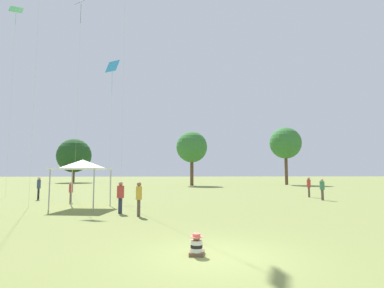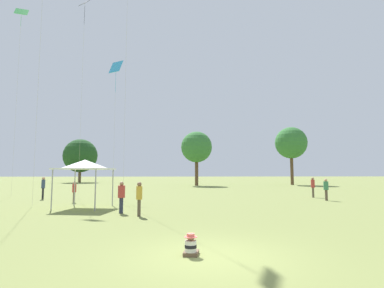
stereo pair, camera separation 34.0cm
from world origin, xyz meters
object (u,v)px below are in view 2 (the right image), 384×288
object	(u,v)px
seated_toddler	(191,246)
distant_tree_1	(80,156)
canopy_tent	(85,165)
person_standing_5	(74,190)
person_standing_3	(121,194)
person_standing_1	(313,185)
person_standing_0	(326,188)
distant_tree_2	(291,143)
person_standing_6	(139,195)
kite_0	(21,18)
kite_6	(85,12)
kite_4	(116,70)
distant_tree_0	(197,147)
person_standing_2	(43,185)

from	to	relation	value
seated_toddler	distant_tree_1	world-z (taller)	distant_tree_1
canopy_tent	distant_tree_1	xyz separation A→B (m)	(-15.64, 47.75, 3.17)
canopy_tent	distant_tree_1	bearing A→B (deg)	108.13
seated_toddler	distant_tree_1	bearing A→B (deg)	120.37
person_standing_5	person_standing_3	bearing A→B (deg)	116.44
person_standing_1	canopy_tent	size ratio (longest dim) A/B	0.52
person_standing_0	person_standing_3	xyz separation A→B (m)	(-14.68, -6.61, -0.00)
person_standing_0	distant_tree_2	xyz separation A→B (m)	(8.60, 29.17, 6.41)
person_standing_6	distant_tree_1	size ratio (longest dim) A/B	0.18
distant_tree_1	person_standing_6	bearing A→B (deg)	-69.23
kite_0	kite_6	distance (m)	6.57
seated_toddler	distant_tree_1	size ratio (longest dim) A/B	0.06
kite_4	distant_tree_2	bearing A→B (deg)	118.94
kite_0	distant_tree_0	xyz separation A→B (m)	(18.30, 21.65, -10.59)
person_standing_2	distant_tree_1	size ratio (longest dim) A/B	0.19
canopy_tent	distant_tree_0	world-z (taller)	distant_tree_0
kite_6	distant_tree_1	xyz separation A→B (m)	(-12.74, 39.91, -11.19)
person_standing_3	person_standing_0	bearing A→B (deg)	61.79
person_standing_6	kite_0	world-z (taller)	kite_0
kite_6	kite_4	bearing A→B (deg)	108.76
person_standing_3	canopy_tent	distance (m)	4.13
person_standing_3	kite_6	size ratio (longest dim) A/B	0.09
person_standing_5	canopy_tent	world-z (taller)	canopy_tent
person_standing_2	kite_6	world-z (taller)	kite_6
person_standing_1	distant_tree_0	world-z (taller)	distant_tree_0
person_standing_0	kite_6	distance (m)	26.18
person_standing_1	person_standing_6	size ratio (longest dim) A/B	1.03
kite_4	distant_tree_1	size ratio (longest dim) A/B	1.37
person_standing_2	kite_0	distance (m)	16.64
seated_toddler	person_standing_2	size ratio (longest dim) A/B	0.32
person_standing_0	distant_tree_2	size ratio (longest dim) A/B	0.17
person_standing_2	canopy_tent	bearing A→B (deg)	94.59
canopy_tent	distant_tree_2	xyz separation A→B (m)	(26.07, 33.22, 4.76)
distant_tree_0	distant_tree_1	distance (m)	29.86
canopy_tent	kite_0	distance (m)	19.41
person_standing_0	kite_6	size ratio (longest dim) A/B	0.09
canopy_tent	person_standing_5	bearing A→B (deg)	117.24
person_standing_6	person_standing_3	bearing A→B (deg)	-147.91
person_standing_3	distant_tree_1	bearing A→B (deg)	147.67
person_standing_0	person_standing_3	world-z (taller)	person_standing_0
person_standing_0	person_standing_5	bearing A→B (deg)	168.47
person_standing_1	kite_4	world-z (taller)	kite_4
person_standing_5	distant_tree_2	size ratio (longest dim) A/B	0.15
kite_4	distant_tree_1	world-z (taller)	kite_4
kite_0	kite_4	size ratio (longest dim) A/B	1.39
canopy_tent	distant_tree_2	world-z (taller)	distant_tree_2
person_standing_2	distant_tree_0	size ratio (longest dim) A/B	0.20
person_standing_0	seated_toddler	bearing A→B (deg)	-140.42
person_standing_5	person_standing_2	bearing A→B (deg)	-50.35
canopy_tent	kite_4	xyz separation A→B (m)	(-0.21, 9.35, 9.44)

